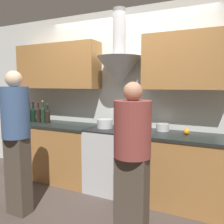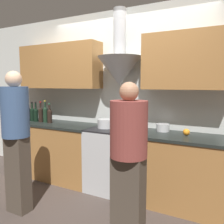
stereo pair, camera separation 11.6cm
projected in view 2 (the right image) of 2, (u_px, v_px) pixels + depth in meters
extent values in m
plane|color=#423833|center=(104.00, 199.00, 3.13)|extent=(12.00, 12.00, 0.00)
cube|color=silver|center=(126.00, 99.00, 3.55)|extent=(8.40, 0.06, 2.60)
cone|color=#B7BABC|center=(120.00, 71.00, 3.33)|extent=(0.63, 0.63, 0.40)
cylinder|color=#B7BABC|center=(120.00, 32.00, 3.27)|extent=(0.18, 0.18, 0.65)
cube|color=#9E6B38|center=(59.00, 67.00, 3.86)|extent=(1.47, 0.32, 0.70)
cube|color=#9E6B38|center=(187.00, 61.00, 2.91)|extent=(1.08, 0.32, 0.70)
cube|color=#9E6B38|center=(56.00, 151.00, 3.89)|extent=(1.47, 0.60, 0.86)
cube|color=black|center=(55.00, 124.00, 3.83)|extent=(1.50, 0.62, 0.03)
cube|color=#9E6B38|center=(180.00, 172.00, 2.94)|extent=(1.08, 0.60, 0.86)
cube|color=black|center=(182.00, 137.00, 2.89)|extent=(1.11, 0.62, 0.03)
cube|color=#B7BABC|center=(115.00, 161.00, 3.37)|extent=(0.74, 0.60, 0.87)
cube|color=black|center=(105.00, 169.00, 3.11)|extent=(0.52, 0.01, 0.39)
cube|color=black|center=(115.00, 130.00, 3.31)|extent=(0.74, 0.60, 0.02)
cube|color=#B7BABC|center=(124.00, 131.00, 3.56)|extent=(0.74, 0.06, 0.10)
cylinder|color=black|center=(24.00, 114.00, 4.10)|extent=(0.08, 0.08, 0.22)
sphere|color=black|center=(24.00, 108.00, 4.09)|extent=(0.07, 0.07, 0.07)
cylinder|color=black|center=(24.00, 104.00, 4.08)|extent=(0.03, 0.03, 0.09)
cylinder|color=gold|center=(24.00, 101.00, 4.07)|extent=(0.03, 0.03, 0.02)
cylinder|color=black|center=(28.00, 115.00, 4.06)|extent=(0.07, 0.07, 0.21)
sphere|color=black|center=(28.00, 109.00, 4.05)|extent=(0.07, 0.07, 0.07)
cylinder|color=black|center=(28.00, 105.00, 4.04)|extent=(0.03, 0.03, 0.08)
cylinder|color=black|center=(27.00, 102.00, 4.03)|extent=(0.03, 0.03, 0.02)
cylinder|color=black|center=(32.00, 116.00, 4.03)|extent=(0.08, 0.08, 0.19)
sphere|color=black|center=(32.00, 110.00, 4.02)|extent=(0.07, 0.07, 0.07)
cylinder|color=black|center=(32.00, 106.00, 4.01)|extent=(0.03, 0.03, 0.10)
cylinder|color=black|center=(32.00, 103.00, 4.00)|extent=(0.03, 0.03, 0.02)
cylinder|color=black|center=(36.00, 116.00, 3.97)|extent=(0.08, 0.08, 0.18)
sphere|color=black|center=(36.00, 111.00, 3.96)|extent=(0.07, 0.07, 0.07)
cylinder|color=black|center=(36.00, 106.00, 3.95)|extent=(0.03, 0.03, 0.11)
cylinder|color=black|center=(36.00, 103.00, 3.94)|extent=(0.03, 0.03, 0.02)
cylinder|color=black|center=(41.00, 116.00, 3.91)|extent=(0.07, 0.07, 0.20)
sphere|color=black|center=(41.00, 110.00, 3.90)|extent=(0.07, 0.07, 0.07)
cylinder|color=black|center=(40.00, 106.00, 3.89)|extent=(0.03, 0.03, 0.10)
cylinder|color=maroon|center=(40.00, 102.00, 3.88)|extent=(0.03, 0.03, 0.02)
cylinder|color=black|center=(45.00, 116.00, 3.89)|extent=(0.08, 0.08, 0.21)
sphere|color=black|center=(45.00, 109.00, 3.87)|extent=(0.07, 0.07, 0.07)
cylinder|color=black|center=(45.00, 105.00, 3.87)|extent=(0.03, 0.03, 0.11)
cylinder|color=gold|center=(45.00, 101.00, 3.86)|extent=(0.03, 0.03, 0.02)
cylinder|color=black|center=(50.00, 117.00, 3.84)|extent=(0.08, 0.08, 0.18)
sphere|color=black|center=(49.00, 112.00, 3.83)|extent=(0.08, 0.08, 0.08)
cylinder|color=black|center=(49.00, 108.00, 3.82)|extent=(0.03, 0.03, 0.10)
cylinder|color=#234C33|center=(49.00, 104.00, 3.81)|extent=(0.03, 0.03, 0.02)
cylinder|color=#B7BABC|center=(105.00, 124.00, 3.39)|extent=(0.22, 0.22, 0.13)
cylinder|color=#B7BABC|center=(127.00, 127.00, 3.26)|extent=(0.28, 0.28, 0.08)
sphere|color=orange|center=(186.00, 132.00, 2.90)|extent=(0.08, 0.08, 0.08)
cylinder|color=#B7BABC|center=(163.00, 128.00, 3.15)|extent=(0.17, 0.17, 0.10)
cube|color=#473D33|center=(18.00, 174.00, 2.80)|extent=(0.26, 0.17, 0.91)
cylinder|color=#38517A|center=(15.00, 112.00, 2.71)|extent=(0.31, 0.31, 0.58)
sphere|color=#E0B28E|center=(14.00, 79.00, 2.67)|extent=(0.18, 0.18, 0.18)
cube|color=#473D33|center=(128.00, 198.00, 2.31)|extent=(0.30, 0.20, 0.83)
cylinder|color=brown|center=(129.00, 129.00, 2.23)|extent=(0.36, 0.36, 0.54)
sphere|color=#AD7A5B|center=(129.00, 92.00, 2.19)|extent=(0.18, 0.18, 0.18)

